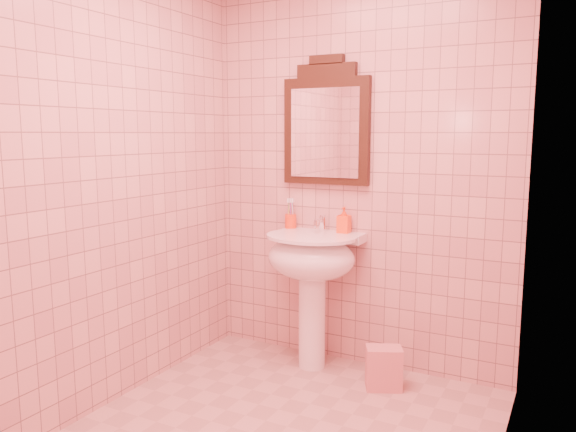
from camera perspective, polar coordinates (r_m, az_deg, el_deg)
The scene contains 7 objects.
back_wall at distance 3.58m, azimuth 7.13°, elevation 4.48°, with size 2.00×0.02×2.50m, color #D8A197.
pedestal_sink at distance 3.54m, azimuth 2.43°, elevation -5.16°, with size 0.58×0.58×0.86m.
faucet at distance 3.61m, azimuth 3.38°, elevation -0.71°, with size 0.04×0.16×0.11m.
mirror at distance 3.62m, azimuth 3.89°, elevation 9.15°, with size 0.58×0.06×0.81m.
toothbrush_cup at distance 3.75m, azimuth 0.27°, elevation -0.47°, with size 0.08×0.08×0.17m.
soap_dispenser at distance 3.57m, azimuth 5.71°, elevation -0.41°, with size 0.08×0.08×0.17m, color #FE4815.
towel at distance 3.46m, azimuth 9.70°, elevation -14.98°, with size 0.21×0.14×0.25m, color #EA968A.
Camera 1 is at (1.25, -2.24, 1.49)m, focal length 35.00 mm.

